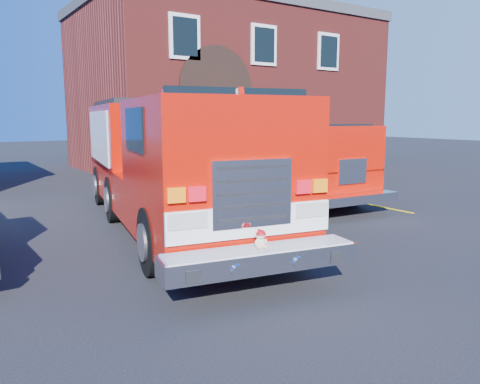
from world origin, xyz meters
TOP-DOWN VIEW (x-y plane):
  - ground at (0.00, 0.00)m, footprint 100.00×100.00m
  - parking_stripe_near at (6.50, 1.00)m, footprint 0.12×3.00m
  - parking_stripe_mid at (6.50, 4.00)m, footprint 0.12×3.00m
  - parking_stripe_far at (6.50, 7.00)m, footprint 0.12×3.00m
  - fire_station at (8.99, 13.98)m, footprint 15.20×10.20m
  - fire_engine at (-0.07, 1.93)m, footprint 4.76×10.93m
  - secondary_truck at (4.94, 4.23)m, footprint 3.18×8.55m

SIDE VIEW (x-z plane):
  - ground at x=0.00m, z-range 0.00..0.00m
  - parking_stripe_near at x=6.50m, z-range 0.00..0.01m
  - parking_stripe_mid at x=6.50m, z-range 0.00..0.01m
  - parking_stripe_far at x=6.50m, z-range 0.00..0.01m
  - secondary_truck at x=4.94m, z-range 0.12..2.84m
  - fire_engine at x=-0.07m, z-range 0.06..3.32m
  - fire_station at x=8.99m, z-range 0.03..8.48m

